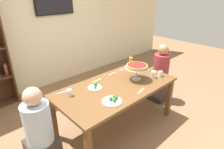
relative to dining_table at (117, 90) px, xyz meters
The scene contains 18 objects.
ground_plane 0.66m from the dining_table, ahead, with size 12.00×12.00×0.00m, color #846042.
rear_partition 2.32m from the dining_table, 90.00° to the left, with size 8.00×0.12×2.80m, color beige.
dining_table is the anchor object (origin of this frame).
television 2.41m from the dining_table, 83.55° to the left, with size 0.86×0.05×0.49m.
diner_head_east 1.22m from the dining_table, ahead, with size 0.34×0.34×1.15m.
diner_head_west 1.22m from the dining_table, behind, with size 0.34×0.34×1.15m.
deep_dish_pizza_stand 0.48m from the dining_table, ahead, with size 0.36×0.36×0.25m.
salad_plate_near_diner 0.45m from the dining_table, 141.03° to the right, with size 0.26×0.26×0.07m.
salad_plate_far_diner 0.34m from the dining_table, 149.53° to the left, with size 0.21×0.21×0.07m.
beer_glass_amber_tall 0.89m from the dining_table, 27.73° to the left, with size 0.07×0.07×0.16m, color gold.
water_glass_clear_near 0.68m from the dining_table, 18.78° to the right, with size 0.07×0.07×0.11m, color white.
water_glass_clear_far 0.72m from the dining_table, 161.10° to the left, with size 0.07×0.07×0.09m, color white.
water_glass_clear_spare 0.81m from the dining_table, 18.99° to the right, with size 0.07×0.07×0.09m, color white.
cutlery_fork_near 0.63m from the dining_table, 35.88° to the left, with size 0.18×0.02×0.01m, color silver.
cutlery_knife_near 0.39m from the dining_table, 68.27° to the right, with size 0.18×0.02×0.01m, color silver.
cutlery_fork_far 0.45m from the dining_table, 54.39° to the left, with size 0.18×0.02×0.01m, color silver.
cutlery_knife_far 0.80m from the dining_table, 151.64° to the left, with size 0.18×0.02×0.01m, color silver.
cutlery_spare_fork 0.36m from the dining_table, 107.68° to the left, with size 0.18×0.02×0.01m, color silver.
Camera 1 is at (-1.76, -1.76, 2.05)m, focal length 30.06 mm.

